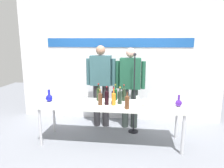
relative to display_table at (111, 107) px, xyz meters
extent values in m
plane|color=gray|center=(0.00, 0.00, -0.67)|extent=(10.00, 10.00, 0.00)
cube|color=white|center=(0.00, 1.23, 0.83)|extent=(4.66, 0.10, 3.00)
cube|color=#1C51A0|center=(0.00, 1.17, 1.11)|extent=(3.26, 0.01, 0.20)
cube|color=white|center=(0.00, 0.00, 0.03)|extent=(2.54, 0.70, 0.04)
cylinder|color=silver|center=(-1.21, -0.30, -0.33)|extent=(0.05, 0.05, 0.68)
cylinder|color=silver|center=(1.21, -0.30, -0.33)|extent=(0.05, 0.05, 0.68)
cylinder|color=silver|center=(-1.21, 0.30, -0.33)|extent=(0.05, 0.05, 0.68)
cylinder|color=silver|center=(1.21, 0.30, -0.33)|extent=(0.05, 0.05, 0.68)
sphere|color=#1619B3|center=(-1.15, 0.01, 0.12)|extent=(0.13, 0.13, 0.13)
cylinder|color=#1619B3|center=(-1.15, 0.01, 0.22)|extent=(0.04, 0.04, 0.11)
sphere|color=#481E8F|center=(1.16, 0.01, 0.11)|extent=(0.11, 0.11, 0.11)
cylinder|color=#481E8F|center=(1.16, 0.01, 0.20)|extent=(0.03, 0.03, 0.10)
cylinder|color=#272629|center=(-0.40, 0.72, -0.22)|extent=(0.14, 0.14, 0.91)
cylinder|color=#272629|center=(-0.21, 0.72, -0.22)|extent=(0.14, 0.14, 0.91)
cube|color=#30555B|center=(-0.31, 0.72, 0.55)|extent=(0.43, 0.22, 0.62)
cylinder|color=#30555B|center=(-0.57, 0.72, 0.52)|extent=(0.09, 0.09, 0.56)
cylinder|color=#30555B|center=(-0.04, 0.72, 0.52)|extent=(0.09, 0.09, 0.56)
sphere|color=#9A6F59|center=(-0.31, 0.72, 0.96)|extent=(0.20, 0.20, 0.20)
cylinder|color=#29312E|center=(0.21, 0.72, -0.24)|extent=(0.14, 0.14, 0.85)
cylinder|color=#29312E|center=(0.40, 0.72, -0.24)|extent=(0.14, 0.14, 0.85)
cube|color=#1A4B35|center=(0.31, 0.72, 0.50)|extent=(0.43, 0.22, 0.63)
cylinder|color=#1A4B35|center=(0.04, 0.72, 0.47)|extent=(0.09, 0.09, 0.57)
cylinder|color=#1A4B35|center=(0.57, 0.72, 0.47)|extent=(0.09, 0.09, 0.57)
sphere|color=#DDA496|center=(0.31, 0.72, 0.92)|extent=(0.19, 0.19, 0.19)
cylinder|color=#1E2D22|center=(0.16, 0.02, 0.17)|extent=(0.07, 0.07, 0.23)
cone|color=#1E2D22|center=(0.16, 0.02, 0.29)|extent=(0.07, 0.07, 0.03)
cylinder|color=#1E2D22|center=(0.16, 0.02, 0.31)|extent=(0.02, 0.02, 0.06)
cylinder|color=gold|center=(0.16, 0.02, 0.35)|extent=(0.03, 0.03, 0.02)
cylinder|color=#1F2F16|center=(-0.26, 0.19, 0.16)|extent=(0.08, 0.08, 0.23)
cone|color=#1F2F16|center=(-0.26, 0.19, 0.29)|extent=(0.08, 0.08, 0.03)
cylinder|color=#1F2F16|center=(-0.26, 0.19, 0.32)|extent=(0.02, 0.02, 0.08)
cylinder|color=#B21F18|center=(-0.26, 0.19, 0.37)|extent=(0.03, 0.03, 0.02)
cylinder|color=black|center=(-0.07, -0.05, 0.17)|extent=(0.07, 0.07, 0.24)
cone|color=black|center=(-0.07, -0.05, 0.30)|extent=(0.07, 0.07, 0.03)
cylinder|color=black|center=(-0.07, -0.05, 0.33)|extent=(0.02, 0.02, 0.08)
cylinder|color=red|center=(-0.07, -0.05, 0.37)|extent=(0.03, 0.03, 0.02)
cylinder|color=#11411D|center=(0.05, 0.26, 0.15)|extent=(0.08, 0.08, 0.20)
cone|color=#11411D|center=(0.05, 0.26, 0.27)|extent=(0.08, 0.08, 0.03)
cylinder|color=#11411D|center=(0.05, 0.26, 0.30)|extent=(0.02, 0.02, 0.09)
cylinder|color=gold|center=(0.05, 0.26, 0.35)|extent=(0.03, 0.03, 0.02)
cylinder|color=orange|center=(0.06, -0.06, 0.15)|extent=(0.07, 0.07, 0.20)
cone|color=orange|center=(0.06, -0.06, 0.27)|extent=(0.07, 0.07, 0.03)
cylinder|color=orange|center=(0.06, -0.06, 0.30)|extent=(0.02, 0.02, 0.09)
cylinder|color=red|center=(0.06, -0.06, 0.35)|extent=(0.03, 0.03, 0.02)
cylinder|color=black|center=(0.21, 0.23, 0.16)|extent=(0.07, 0.07, 0.23)
cone|color=black|center=(0.21, 0.23, 0.29)|extent=(0.07, 0.07, 0.03)
cylinder|color=black|center=(0.21, 0.23, 0.31)|extent=(0.02, 0.02, 0.07)
cylinder|color=#B42423|center=(0.21, 0.23, 0.35)|extent=(0.03, 0.03, 0.02)
cylinder|color=#4D2E1C|center=(-0.18, -0.08, 0.15)|extent=(0.07, 0.07, 0.20)
cone|color=#4D2E1C|center=(-0.18, -0.08, 0.26)|extent=(0.07, 0.07, 0.03)
cylinder|color=#4D2E1C|center=(-0.18, -0.08, 0.28)|extent=(0.02, 0.02, 0.06)
cylinder|color=gold|center=(-0.18, -0.08, 0.32)|extent=(0.03, 0.03, 0.02)
cylinder|color=#56311A|center=(0.30, -0.24, 0.16)|extent=(0.08, 0.08, 0.21)
cone|color=#56311A|center=(0.30, -0.24, 0.27)|extent=(0.08, 0.08, 0.03)
cylinder|color=#56311A|center=(0.30, -0.24, 0.30)|extent=(0.02, 0.02, 0.08)
cylinder|color=black|center=(0.30, -0.24, 0.35)|extent=(0.03, 0.03, 0.02)
cylinder|color=black|center=(0.04, 0.07, 0.16)|extent=(0.07, 0.07, 0.21)
cone|color=black|center=(0.04, 0.07, 0.28)|extent=(0.07, 0.07, 0.03)
cylinder|color=black|center=(0.04, 0.07, 0.30)|extent=(0.02, 0.02, 0.08)
cylinder|color=black|center=(0.04, 0.07, 0.35)|extent=(0.03, 0.03, 0.02)
cylinder|color=white|center=(-0.51, 0.26, 0.05)|extent=(0.06, 0.06, 0.00)
cylinder|color=white|center=(-0.51, 0.26, 0.09)|extent=(0.01, 0.01, 0.07)
cylinder|color=white|center=(-0.51, 0.26, 0.16)|extent=(0.06, 0.06, 0.09)
cylinder|color=white|center=(-0.73, -0.17, 0.05)|extent=(0.06, 0.06, 0.00)
cylinder|color=white|center=(-0.73, -0.17, 0.09)|extent=(0.01, 0.01, 0.07)
cylinder|color=white|center=(-0.73, -0.17, 0.17)|extent=(0.07, 0.07, 0.09)
cylinder|color=white|center=(-1.01, -0.09, 0.05)|extent=(0.05, 0.05, 0.00)
cylinder|color=white|center=(-1.01, -0.09, 0.09)|extent=(0.01, 0.01, 0.07)
cylinder|color=white|center=(-1.01, -0.09, 0.16)|extent=(0.07, 0.07, 0.07)
cylinder|color=white|center=(0.69, 0.23, 0.05)|extent=(0.06, 0.06, 0.00)
cylinder|color=white|center=(0.69, 0.23, 0.09)|extent=(0.01, 0.01, 0.07)
cylinder|color=white|center=(0.69, 0.23, 0.16)|extent=(0.06, 0.06, 0.07)
cylinder|color=white|center=(0.94, 0.24, 0.05)|extent=(0.05, 0.05, 0.00)
cylinder|color=white|center=(0.94, 0.24, 0.09)|extent=(0.01, 0.01, 0.07)
cylinder|color=white|center=(0.94, 0.24, 0.16)|extent=(0.07, 0.07, 0.07)
cylinder|color=white|center=(0.69, -0.13, 0.05)|extent=(0.06, 0.06, 0.00)
cylinder|color=white|center=(0.69, -0.13, 0.09)|extent=(0.01, 0.01, 0.07)
cylinder|color=white|center=(0.69, -0.13, 0.16)|extent=(0.06, 0.06, 0.09)
cylinder|color=white|center=(0.59, -0.07, 0.05)|extent=(0.06, 0.06, 0.00)
cylinder|color=white|center=(0.59, -0.07, 0.09)|extent=(0.01, 0.01, 0.06)
cylinder|color=white|center=(0.59, -0.07, 0.15)|extent=(0.07, 0.07, 0.07)
cylinder|color=white|center=(0.77, -0.23, 0.05)|extent=(0.06, 0.06, 0.00)
cylinder|color=white|center=(0.77, -0.23, 0.09)|extent=(0.01, 0.01, 0.07)
cylinder|color=white|center=(0.77, -0.23, 0.17)|extent=(0.06, 0.06, 0.08)
cylinder|color=white|center=(0.47, 0.07, 0.05)|extent=(0.06, 0.06, 0.00)
cylinder|color=white|center=(0.47, 0.07, 0.09)|extent=(0.01, 0.01, 0.06)
cylinder|color=white|center=(0.47, 0.07, 0.16)|extent=(0.06, 0.06, 0.08)
cylinder|color=black|center=(0.40, 0.47, -0.66)|extent=(0.20, 0.20, 0.02)
cylinder|color=black|center=(0.40, 0.47, 0.10)|extent=(0.02, 0.02, 1.54)
sphere|color=#232328|center=(0.40, 0.47, 0.90)|extent=(0.06, 0.06, 0.06)
camera|label=1|loc=(0.47, -3.52, 1.15)|focal=33.37mm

